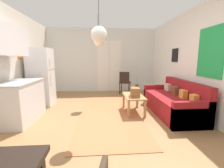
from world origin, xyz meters
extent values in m
cube|color=#996D44|center=(0.00, 0.00, -0.05)|extent=(5.06, 7.24, 0.10)
cube|color=silver|center=(0.00, 3.37, 1.31)|extent=(4.66, 0.10, 2.63)
cube|color=white|center=(0.05, 3.31, 1.03)|extent=(0.49, 0.02, 2.06)
cube|color=white|center=(0.56, 3.31, 1.03)|extent=(0.49, 0.02, 2.06)
cube|color=white|center=(0.31, 3.31, 2.09)|extent=(1.07, 0.03, 0.06)
cube|color=white|center=(2.28, 0.00, 1.31)|extent=(0.10, 6.84, 2.63)
cube|color=green|center=(2.22, -0.09, 1.50)|extent=(0.02, 0.76, 1.05)
cube|color=black|center=(2.22, 1.42, 1.48)|extent=(0.02, 0.36, 0.40)
cube|color=orange|center=(-2.22, 1.24, 1.58)|extent=(0.02, 0.32, 0.40)
cube|color=#B26B42|center=(0.14, 0.62, 0.01)|extent=(1.44, 3.54, 0.01)
cube|color=maroon|center=(1.71, 0.45, 0.22)|extent=(0.84, 1.96, 0.45)
cube|color=maroon|center=(2.05, 0.45, 0.42)|extent=(0.15, 1.96, 0.83)
cube|color=maroon|center=(1.71, -0.47, 0.29)|extent=(0.84, 0.11, 0.57)
cube|color=maroon|center=(1.71, 1.38, 0.29)|extent=(0.84, 0.11, 0.57)
cube|color=gold|center=(1.91, -0.17, 0.54)|extent=(0.15, 0.19, 0.19)
cube|color=gold|center=(1.91, 0.25, 0.55)|extent=(0.14, 0.21, 0.20)
cube|color=brown|center=(1.90, 0.66, 0.55)|extent=(0.13, 0.21, 0.22)
cube|color=beige|center=(1.91, 1.09, 0.55)|extent=(0.15, 0.22, 0.21)
cube|color=#B27F4C|center=(0.78, 0.59, 0.44)|extent=(0.47, 0.85, 0.04)
cube|color=#B27F4C|center=(0.58, 0.21, 0.21)|extent=(0.05, 0.05, 0.42)
cube|color=#B27F4C|center=(0.97, 0.21, 0.21)|extent=(0.05, 0.05, 0.42)
cube|color=#B27F4C|center=(0.58, 0.98, 0.21)|extent=(0.05, 0.05, 0.42)
cube|color=#B27F4C|center=(0.97, 0.98, 0.21)|extent=(0.05, 0.05, 0.42)
cylinder|color=#2D2D33|center=(0.88, 0.70, 0.58)|extent=(0.09, 0.09, 0.26)
cylinder|color=#477F42|center=(0.88, 0.70, 0.82)|extent=(0.01, 0.01, 0.22)
cube|color=brown|center=(0.78, 0.47, 0.56)|extent=(0.25, 0.33, 0.22)
torus|color=brown|center=(0.78, 0.47, 0.69)|extent=(0.19, 0.01, 0.19)
cube|color=white|center=(-1.82, 1.45, 0.84)|extent=(0.61, 0.64, 1.68)
cube|color=#4C4C51|center=(-1.51, 1.45, 1.06)|extent=(0.01, 0.61, 0.01)
cylinder|color=#B7BABF|center=(-1.49, 1.28, 1.27)|extent=(0.02, 0.02, 0.24)
cylinder|color=#B7BABF|center=(-1.49, 1.28, 0.76)|extent=(0.02, 0.02, 0.37)
cube|color=silver|center=(-1.85, 0.27, 0.43)|extent=(0.60, 1.22, 0.86)
cube|color=#B7BABF|center=(-1.85, 0.27, 0.87)|extent=(0.63, 1.25, 0.03)
cube|color=#999BA0|center=(-1.85, 0.22, 0.83)|extent=(0.36, 0.40, 0.10)
cylinder|color=#B7BABF|center=(-2.09, 0.22, 0.99)|extent=(0.02, 0.02, 0.20)
cube|color=silver|center=(-1.99, 0.27, 1.75)|extent=(0.32, 1.10, 0.63)
cylinder|color=black|center=(1.12, 2.82, 0.22)|extent=(0.03, 0.03, 0.44)
cylinder|color=black|center=(0.78, 2.93, 0.22)|extent=(0.03, 0.03, 0.44)
cylinder|color=black|center=(1.01, 2.50, 0.22)|extent=(0.03, 0.03, 0.44)
cylinder|color=black|center=(0.67, 2.61, 0.22)|extent=(0.03, 0.03, 0.44)
cube|color=black|center=(0.90, 2.72, 0.45)|extent=(0.53, 0.51, 0.04)
cube|color=black|center=(0.84, 2.55, 0.67)|extent=(0.37, 0.15, 0.42)
cylinder|color=black|center=(-0.08, -0.37, 2.28)|extent=(0.01, 0.01, 0.69)
sphere|color=white|center=(-0.08, -0.37, 1.79)|extent=(0.29, 0.29, 0.29)
cylinder|color=black|center=(-0.12, 1.41, 2.31)|extent=(0.01, 0.01, 0.62)
sphere|color=white|center=(-0.12, 1.41, 1.86)|extent=(0.28, 0.28, 0.28)
camera|label=1|loc=(-0.06, -3.12, 1.37)|focal=24.14mm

